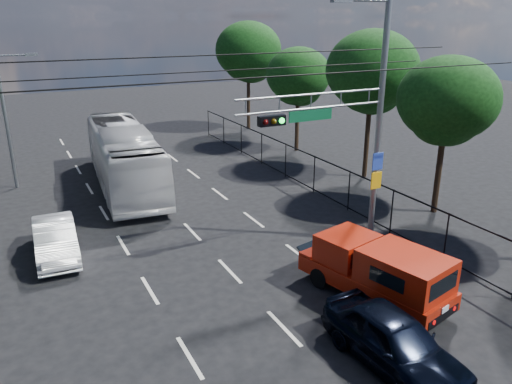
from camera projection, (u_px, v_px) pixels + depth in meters
lane_markings at (177, 216)px, 23.40m from camera, size 6.12×38.00×0.01m
signal_mast at (355, 118)px, 18.87m from camera, size 6.43×0.39×9.50m
streetlight_left at (9, 116)px, 26.11m from camera, size 2.09×0.22×7.08m
utility_wires at (216, 68)px, 16.66m from camera, size 22.00×5.04×0.74m
fence_right at (334, 183)px, 24.78m from camera, size 0.06×34.03×2.00m
tree_right_b at (447, 106)px, 22.34m from camera, size 4.50×4.50×7.31m
tree_right_c at (372, 77)px, 27.42m from camera, size 5.10×5.10×8.29m
tree_right_d at (298, 80)px, 33.42m from camera, size 4.32×4.32×7.02m
tree_right_e at (248, 55)px, 39.87m from camera, size 5.28×5.28×8.58m
red_pickup at (377, 270)px, 16.28m from camera, size 3.05×5.59×1.98m
navy_hatchback at (394, 341)px, 13.18m from camera, size 2.01×4.57×1.53m
white_bus at (124, 157)px, 27.08m from camera, size 3.81×12.10×3.32m
white_van at (55, 239)px, 19.30m from camera, size 1.70×4.38×1.42m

